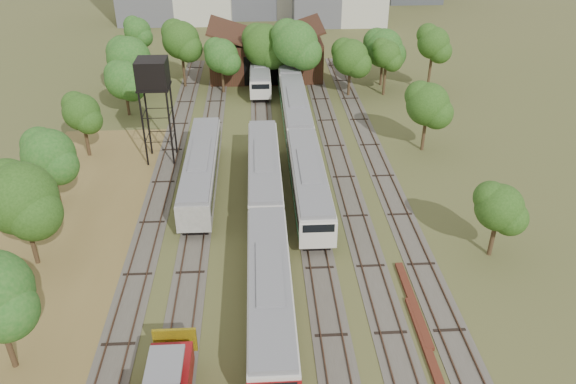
{
  "coord_description": "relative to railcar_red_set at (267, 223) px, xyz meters",
  "views": [
    {
      "loc": [
        -2.47,
        -24.04,
        27.06
      ],
      "look_at": [
        -0.02,
        18.09,
        2.5
      ],
      "focal_mm": 35.0,
      "sensor_mm": 36.0,
      "label": 1
    }
  ],
  "objects": [
    {
      "name": "tree_band_right",
      "position": [
        17.41,
        16.06,
        3.16
      ],
      "size": [
        4.83,
        40.38,
        7.59
      ],
      "color": "#382616",
      "rests_on": "ground"
    },
    {
      "name": "tracks",
      "position": [
        1.33,
        10.95,
        -1.93
      ],
      "size": [
        24.6,
        80.0,
        0.19
      ],
      "color": "#4C473D",
      "rests_on": "ground"
    },
    {
      "name": "railcar_red_set",
      "position": [
        0.0,
        0.0,
        0.0
      ],
      "size": [
        3.01,
        34.58,
        3.72
      ],
      "color": "black",
      "rests_on": "ground"
    },
    {
      "name": "maintenance_shed",
      "position": [
        1.0,
        43.93,
        0.95
      ],
      "size": [
        16.45,
        11.55,
        7.58
      ],
      "color": "#362313",
      "rests_on": "ground"
    },
    {
      "name": "rail_pile_near",
      "position": [
        10.0,
        -11.92,
        -1.83
      ],
      "size": [
        0.56,
        8.42,
        0.28
      ],
      "primitive_type": "cube",
      "color": "#5F2A1B",
      "rests_on": "ground"
    },
    {
      "name": "rail_pile_far",
      "position": [
        10.2,
        -8.1,
        -1.82
      ],
      "size": [
        0.56,
        9.0,
        0.29
      ],
      "primitive_type": "cube",
      "color": "#5F2A1B",
      "rests_on": "ground"
    },
    {
      "name": "water_tower",
      "position": [
        -10.69,
        16.1,
        7.17
      ],
      "size": [
        3.13,
        3.13,
        10.84
      ],
      "color": "black",
      "rests_on": "ground"
    },
    {
      "name": "ground",
      "position": [
        2.0,
        -14.05,
        -1.97
      ],
      "size": [
        240.0,
        240.0,
        0.0
      ],
      "primitive_type": "plane",
      "color": "#475123",
      "rests_on": "ground"
    },
    {
      "name": "railcar_rear",
      "position": [
        0.0,
        39.15,
        -0.15
      ],
      "size": [
        2.79,
        16.08,
        3.45
      ],
      "color": "black",
      "rests_on": "ground"
    },
    {
      "name": "tree_band_far",
      "position": [
        1.38,
        36.44,
        3.93
      ],
      "size": [
        45.13,
        9.77,
        9.95
      ],
      "color": "#382616",
      "rests_on": "ground"
    },
    {
      "name": "tree_band_left",
      "position": [
        -17.77,
        11.14,
        3.48
      ],
      "size": [
        7.72,
        74.18,
        8.67
      ],
      "color": "#382616",
      "rests_on": "ground"
    },
    {
      "name": "old_grey_coach",
      "position": [
        -6.0,
        9.71,
        0.01
      ],
      "size": [
        2.94,
        18.0,
        3.63
      ],
      "color": "black",
      "rests_on": "ground"
    },
    {
      "name": "dry_grass_patch",
      "position": [
        -16.0,
        -6.05,
        -1.95
      ],
      "size": [
        14.0,
        60.0,
        0.04
      ],
      "primitive_type": "cube",
      "color": "brown",
      "rests_on": "ground"
    },
    {
      "name": "railcar_green_set",
      "position": [
        4.0,
        23.89,
        0.01
      ],
      "size": [
        3.02,
        52.08,
        3.74
      ],
      "color": "black",
      "rests_on": "ground"
    }
  ]
}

